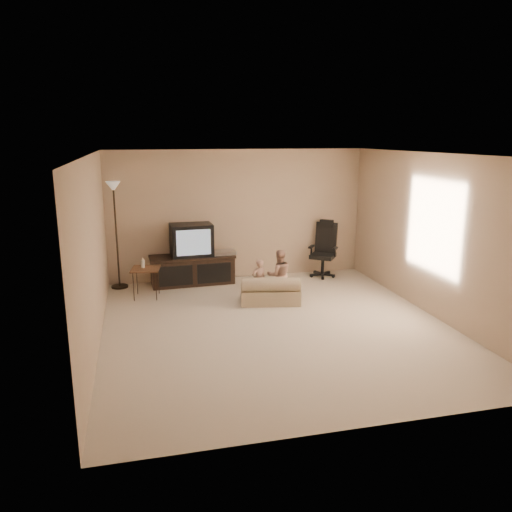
{
  "coord_description": "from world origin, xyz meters",
  "views": [
    {
      "loc": [
        -1.92,
        -6.68,
        2.74
      ],
      "look_at": [
        -0.16,
        0.6,
        0.94
      ],
      "focal_mm": 35.0,
      "sensor_mm": 36.0,
      "label": 1
    }
  ],
  "objects_px": {
    "office_chair": "(324,256)",
    "floor_lamp": "(115,211)",
    "side_table": "(145,269)",
    "toddler_right": "(279,275)",
    "tv_stand": "(192,259)",
    "child_sofa": "(270,292)",
    "toddler_left": "(259,280)"
  },
  "relations": [
    {
      "from": "tv_stand",
      "to": "toddler_left",
      "type": "height_order",
      "value": "tv_stand"
    },
    {
      "from": "office_chair",
      "to": "toddler_left",
      "type": "bearing_deg",
      "value": -106.9
    },
    {
      "from": "office_chair",
      "to": "floor_lamp",
      "type": "height_order",
      "value": "floor_lamp"
    },
    {
      "from": "side_table",
      "to": "floor_lamp",
      "type": "bearing_deg",
      "value": 123.6
    },
    {
      "from": "tv_stand",
      "to": "side_table",
      "type": "bearing_deg",
      "value": -146.31
    },
    {
      "from": "office_chair",
      "to": "tv_stand",
      "type": "bearing_deg",
      "value": -145.56
    },
    {
      "from": "toddler_right",
      "to": "side_table",
      "type": "bearing_deg",
      "value": -13.17
    },
    {
      "from": "tv_stand",
      "to": "side_table",
      "type": "height_order",
      "value": "tv_stand"
    },
    {
      "from": "side_table",
      "to": "child_sofa",
      "type": "relative_size",
      "value": 0.66
    },
    {
      "from": "toddler_left",
      "to": "child_sofa",
      "type": "bearing_deg",
      "value": 116.38
    },
    {
      "from": "toddler_left",
      "to": "toddler_right",
      "type": "bearing_deg",
      "value": 163.14
    },
    {
      "from": "side_table",
      "to": "floor_lamp",
      "type": "height_order",
      "value": "floor_lamp"
    },
    {
      "from": "toddler_left",
      "to": "toddler_right",
      "type": "relative_size",
      "value": 0.84
    },
    {
      "from": "tv_stand",
      "to": "child_sofa",
      "type": "distance_m",
      "value": 1.88
    },
    {
      "from": "tv_stand",
      "to": "office_chair",
      "type": "bearing_deg",
      "value": -4.52
    },
    {
      "from": "side_table",
      "to": "child_sofa",
      "type": "bearing_deg",
      "value": -22.18
    },
    {
      "from": "floor_lamp",
      "to": "child_sofa",
      "type": "bearing_deg",
      "value": -31.62
    },
    {
      "from": "side_table",
      "to": "toddler_right",
      "type": "height_order",
      "value": "toddler_right"
    },
    {
      "from": "floor_lamp",
      "to": "toddler_right",
      "type": "height_order",
      "value": "floor_lamp"
    },
    {
      "from": "toddler_right",
      "to": "floor_lamp",
      "type": "bearing_deg",
      "value": -23.63
    },
    {
      "from": "floor_lamp",
      "to": "toddler_right",
      "type": "distance_m",
      "value": 3.17
    },
    {
      "from": "side_table",
      "to": "toddler_right",
      "type": "bearing_deg",
      "value": -16.48
    },
    {
      "from": "tv_stand",
      "to": "toddler_right",
      "type": "xyz_separation_m",
      "value": [
        1.33,
        -1.31,
        -0.04
      ]
    },
    {
      "from": "tv_stand",
      "to": "side_table",
      "type": "xyz_separation_m",
      "value": [
        -0.89,
        -0.65,
        0.03
      ]
    },
    {
      "from": "office_chair",
      "to": "child_sofa",
      "type": "xyz_separation_m",
      "value": [
        -1.48,
        -1.39,
        -0.21
      ]
    },
    {
      "from": "floor_lamp",
      "to": "toddler_right",
      "type": "xyz_separation_m",
      "value": [
        2.69,
        -1.36,
        -0.99
      ]
    },
    {
      "from": "child_sofa",
      "to": "toddler_left",
      "type": "relative_size",
      "value": 1.47
    },
    {
      "from": "tv_stand",
      "to": "toddler_right",
      "type": "distance_m",
      "value": 1.86
    },
    {
      "from": "side_table",
      "to": "toddler_right",
      "type": "distance_m",
      "value": 2.31
    },
    {
      "from": "side_table",
      "to": "toddler_left",
      "type": "height_order",
      "value": "toddler_left"
    },
    {
      "from": "tv_stand",
      "to": "child_sofa",
      "type": "height_order",
      "value": "tv_stand"
    },
    {
      "from": "tv_stand",
      "to": "toddler_right",
      "type": "relative_size",
      "value": 1.87
    }
  ]
}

